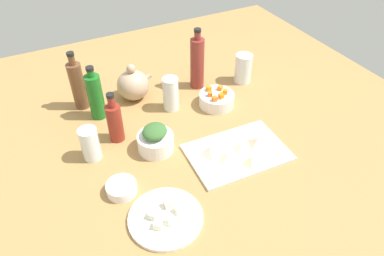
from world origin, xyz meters
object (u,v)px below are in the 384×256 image
object	(u,v)px
bottle_1	(115,122)
teapot	(133,85)
cutting_board	(237,152)
drinking_glass_1	(171,94)
bowl_small_side	(122,188)
bottle_0	(95,96)
bottle_3	(197,63)
bowl_carrots	(217,100)
plate_tofu	(166,218)
bowl_greens	(156,143)
bottle_2	(78,85)
drinking_glass_2	(90,144)
drinking_glass_0	(243,68)

from	to	relation	value
bottle_1	teapot	bearing A→B (deg)	56.36
cutting_board	bottle_1	world-z (taller)	bottle_1
cutting_board	drinking_glass_1	bearing A→B (deg)	105.50
bowl_small_side	bottle_0	distance (cm)	41.52
bottle_1	bottle_3	bearing A→B (deg)	22.77
bottle_0	bottle_3	distance (cm)	43.94
cutting_board	bowl_carrots	size ratio (longest dim) A/B	2.39
cutting_board	plate_tofu	bearing A→B (deg)	-157.56
bowl_small_side	bottle_3	bearing A→B (deg)	41.15
bowl_greens	bottle_3	bearing A→B (deg)	42.82
teapot	bottle_2	size ratio (longest dim) A/B	0.65
teapot	drinking_glass_1	world-z (taller)	teapot
bottle_1	drinking_glass_2	xyz separation A→B (cm)	(-10.45, -5.37, -1.84)
plate_tofu	bottle_2	bearing A→B (deg)	97.01
bottle_1	bottle_2	size ratio (longest dim) A/B	0.81
cutting_board	bottle_3	world-z (taller)	bottle_3
bottle_2	cutting_board	bearing A→B (deg)	-51.50
plate_tofu	drinking_glass_0	distance (cm)	79.38
bowl_carrots	bottle_0	xyz separation A→B (cm)	(-44.50, 14.43, 6.92)
bottle_1	bowl_small_side	bearing A→B (deg)	-104.76
plate_tofu	bowl_carrots	xyz separation A→B (cm)	(40.76, 41.49, 2.01)
teapot	drinking_glass_0	bearing A→B (deg)	-11.59
bottle_2	bowl_small_side	bearing A→B (deg)	-89.94
plate_tofu	bottle_0	world-z (taller)	bottle_0
drinking_glass_0	bottle_0	bearing A→B (deg)	176.31
cutting_board	bottle_1	size ratio (longest dim) A/B	1.71
bottle_3	drinking_glass_0	size ratio (longest dim) A/B	2.06
bowl_greens	plate_tofu	bearing A→B (deg)	-107.28
cutting_board	drinking_glass_2	xyz separation A→B (cm)	(-44.94, 20.91, 5.57)
teapot	drinking_glass_2	world-z (taller)	teapot
drinking_glass_2	bottle_0	bearing A→B (deg)	69.00
teapot	drinking_glass_1	bearing A→B (deg)	-51.85
bottle_3	plate_tofu	bearing A→B (deg)	-124.97
plate_tofu	bottle_3	distance (cm)	70.88
bowl_greens	bottle_0	bearing A→B (deg)	114.53
bottle_0	bottle_1	world-z (taller)	bottle_0
bottle_1	plate_tofu	bearing A→B (deg)	-87.85
bowl_small_side	drinking_glass_1	size ratio (longest dim) A/B	0.69
bottle_0	drinking_glass_2	xyz separation A→B (cm)	(-8.21, -21.37, -3.46)
plate_tofu	bottle_0	size ratio (longest dim) A/B	0.99
drinking_glass_1	drinking_glass_2	world-z (taller)	drinking_glass_1
cutting_board	bowl_small_side	xyz separation A→B (cm)	(-40.96, 1.73, 1.23)
bowl_small_side	bottle_1	xyz separation A→B (cm)	(6.47, 24.55, 6.18)
bowl_greens	bowl_small_side	world-z (taller)	bowl_greens
bottle_1	drinking_glass_0	distance (cm)	62.52
bowl_carrots	drinking_glass_1	distance (cm)	18.90
bowl_carrots	bottle_2	xyz separation A→B (cm)	(-48.78, 23.71, 7.66)
bottle_1	drinking_glass_1	size ratio (longest dim) A/B	1.42
plate_tofu	bottle_0	distance (cm)	56.75
bottle_3	drinking_glass_0	bearing A→B (deg)	-15.77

